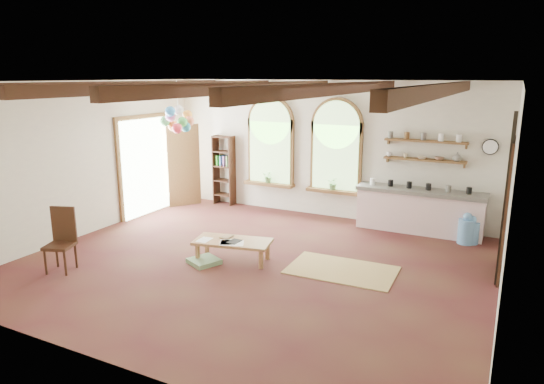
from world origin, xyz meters
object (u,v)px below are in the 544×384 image
Objects in this scene: kitchen_counter at (419,210)px; coffee_table at (233,243)px; balloon_cluster at (178,120)px; side_chair at (61,253)px.

coffee_table is at bearing -129.63° from kitchen_counter.
coffee_table is 3.59m from balloon_cluster.
coffee_table is 1.30× the size of balloon_cluster.
coffee_table is 2.96m from side_chair.
kitchen_counter is 1.80× the size of coffee_table.
kitchen_counter is at bearing 44.24° from side_chair.
kitchen_counter is 4.23m from coffee_table.
coffee_table is 1.34× the size of side_chair.
side_chair is at bearing -144.54° from coffee_table.
kitchen_counter is at bearing 50.37° from coffee_table.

